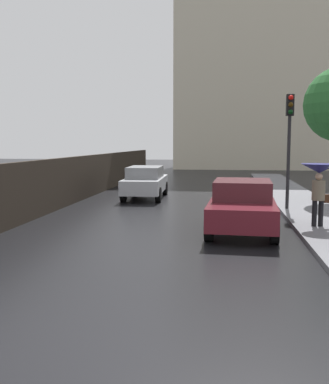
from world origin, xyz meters
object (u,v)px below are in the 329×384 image
(car_silver_near_kerb, at_px, (145,182))
(pedestrian_with_umbrella_far, at_px, (319,177))
(car_maroon_mid_road, at_px, (242,205))
(traffic_light, at_px, (289,130))

(car_silver_near_kerb, bearing_deg, pedestrian_with_umbrella_far, 130.90)
(car_maroon_mid_road, xyz_separation_m, pedestrian_with_umbrella_far, (2.15, 0.35, 0.81))
(car_silver_near_kerb, bearing_deg, car_maroon_mid_road, 118.02)
(car_silver_near_kerb, height_order, pedestrian_with_umbrella_far, pedestrian_with_umbrella_far)
(car_maroon_mid_road, height_order, pedestrian_with_umbrella_far, pedestrian_with_umbrella_far)
(car_silver_near_kerb, xyz_separation_m, traffic_light, (5.82, -3.37, 2.22))
(car_silver_near_kerb, relative_size, traffic_light, 1.04)
(pedestrian_with_umbrella_far, bearing_deg, car_silver_near_kerb, 129.08)
(car_silver_near_kerb, distance_m, pedestrian_with_umbrella_far, 9.19)
(pedestrian_with_umbrella_far, bearing_deg, traffic_light, 93.02)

